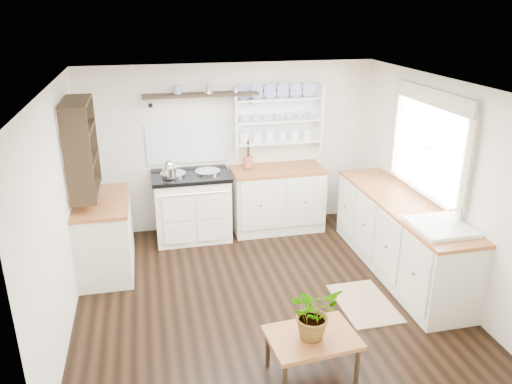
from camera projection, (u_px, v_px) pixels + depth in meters
floor at (262, 291)px, 5.60m from camera, size 4.00×3.80×0.01m
wall_back at (231, 147)px, 6.93m from camera, size 4.00×0.02×2.30m
wall_right at (435, 182)px, 5.60m from camera, size 0.02×3.80×2.30m
wall_left at (59, 212)px, 4.78m from camera, size 0.02×3.80×2.30m
ceiling at (263, 84)px, 4.78m from camera, size 4.00×3.80×0.01m
window at (428, 143)px, 5.58m from camera, size 0.08×1.55×1.22m
aga_cooker at (192, 205)px, 6.74m from camera, size 1.02×0.71×0.95m
back_cabinets at (277, 198)px, 7.02m from camera, size 1.27×0.63×0.90m
right_cabinets at (400, 236)px, 5.88m from camera, size 0.62×2.43×0.90m
belfast_sink at (439, 237)px, 5.07m from camera, size 0.55×0.60×0.45m
left_cabinets at (105, 234)px, 5.91m from camera, size 0.62×1.13×0.90m
plate_rack at (277, 117)px, 6.88m from camera, size 1.20×0.22×0.90m
high_shelf at (201, 95)px, 6.46m from camera, size 1.50×0.29×0.16m
left_shelving at (81, 146)px, 5.49m from camera, size 0.28×0.80×1.05m
kettle at (169, 169)px, 6.37m from camera, size 0.18×0.18×0.22m
utensil_crock at (248, 162)px, 6.82m from camera, size 0.14×0.14×0.16m
center_table at (312, 340)px, 4.22m from camera, size 0.79×0.59×0.41m
potted_plant at (313, 312)px, 4.12m from camera, size 0.52×0.48×0.46m
floor_rug at (364, 303)px, 5.36m from camera, size 0.56×0.86×0.02m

